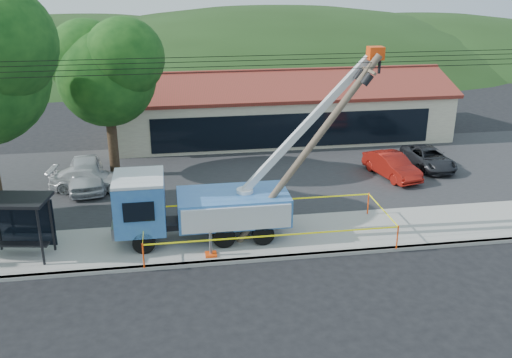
{
  "coord_description": "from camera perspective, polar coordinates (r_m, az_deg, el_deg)",
  "views": [
    {
      "loc": [
        -3.82,
        -18.28,
        11.45
      ],
      "look_at": [
        -0.16,
        5.0,
        2.49
      ],
      "focal_mm": 40.0,
      "sensor_mm": 36.0,
      "label": 1
    }
  ],
  "objects": [
    {
      "name": "tree_lot",
      "position": [
        31.88,
        -14.79,
        10.69
      ],
      "size": [
        6.3,
        5.6,
        8.94
      ],
      "color": "#332316",
      "rests_on": "ground"
    },
    {
      "name": "hill_center",
      "position": [
        75.45,
        1.77,
        12.09
      ],
      "size": [
        89.6,
        64.0,
        32.0
      ],
      "primitive_type": "ellipsoid",
      "color": "#1B3112",
      "rests_on": "ground"
    },
    {
      "name": "car_dark",
      "position": [
        35.32,
        16.76,
        0.99
      ],
      "size": [
        2.18,
        4.3,
        1.16
      ],
      "primitive_type": "imported",
      "rotation": [
        0.0,
        0.0,
        0.06
      ],
      "color": "#222327",
      "rests_on": "ground"
    },
    {
      "name": "sidewalk",
      "position": [
        25.31,
        0.72,
        -5.89
      ],
      "size": [
        60.0,
        4.0,
        0.15
      ],
      "primitive_type": "cube",
      "color": "#AAA89F",
      "rests_on": "ground"
    },
    {
      "name": "hill_east",
      "position": [
        81.52,
        16.05,
        11.97
      ],
      "size": [
        72.8,
        52.0,
        26.0
      ],
      "primitive_type": "ellipsoid",
      "color": "#1B3112",
      "rests_on": "ground"
    },
    {
      "name": "car_red",
      "position": [
        33.21,
        13.32,
        0.07
      ],
      "size": [
        2.33,
        4.26,
        1.33
      ],
      "primitive_type": "imported",
      "rotation": [
        0.0,
        0.0,
        0.24
      ],
      "color": "maroon",
      "rests_on": "ground"
    },
    {
      "name": "strip_mall",
      "position": [
        40.21,
        2.57,
        7.04
      ],
      "size": [
        22.5,
        8.53,
        4.67
      ],
      "color": "#BFB097",
      "rests_on": "ground"
    },
    {
      "name": "parking_lot",
      "position": [
        32.58,
        -1.62,
        0.34
      ],
      "size": [
        60.0,
        12.0,
        0.1
      ],
      "primitive_type": "cube",
      "color": "#28282B",
      "rests_on": "ground"
    },
    {
      "name": "hill_west",
      "position": [
        75.01,
        -17.73,
        11.08
      ],
      "size": [
        78.4,
        56.0,
        28.0
      ],
      "primitive_type": "ellipsoid",
      "color": "#1B3112",
      "rests_on": "ground"
    },
    {
      "name": "leaning_pole",
      "position": [
        23.79,
        5.75,
        3.64
      ],
      "size": [
        6.0,
        1.65,
        8.03
      ],
      "color": "brown",
      "rests_on": "ground"
    },
    {
      "name": "utility_truck",
      "position": [
        24.66,
        -5.85,
        -2.48
      ],
      "size": [
        11.35,
        4.01,
        8.11
      ],
      "color": "black",
      "rests_on": "ground"
    },
    {
      "name": "bus_shelter",
      "position": [
        24.84,
        -22.74,
        -3.11
      ],
      "size": [
        2.94,
        2.1,
        2.6
      ],
      "rotation": [
        0.0,
        0.0,
        -0.18
      ],
      "color": "black",
      "rests_on": "ground"
    },
    {
      "name": "caution_tape",
      "position": [
        24.75,
        1.09,
        -4.32
      ],
      "size": [
        10.53,
        3.7,
        1.07
      ],
      "color": "#FF460D",
      "rests_on": "ground"
    },
    {
      "name": "car_white",
      "position": [
        31.74,
        -16.07,
        -1.18
      ],
      "size": [
        4.49,
        2.34,
        1.24
      ],
      "primitive_type": "imported",
      "rotation": [
        0.0,
        0.0,
        1.43
      ],
      "color": "silver",
      "rests_on": "ground"
    },
    {
      "name": "ground",
      "position": [
        21.91,
        2.5,
        -10.71
      ],
      "size": [
        120.0,
        120.0,
        0.0
      ],
      "primitive_type": "plane",
      "color": "black",
      "rests_on": "ground"
    },
    {
      "name": "car_silver",
      "position": [
        32.14,
        -16.47,
        -0.94
      ],
      "size": [
        2.39,
        4.76,
        1.56
      ],
      "primitive_type": "imported",
      "rotation": [
        0.0,
        0.0,
        0.12
      ],
      "color": "silver",
      "rests_on": "ground"
    },
    {
      "name": "curb",
      "position": [
        23.65,
        1.5,
        -7.93
      ],
      "size": [
        60.0,
        0.25,
        0.15
      ],
      "primitive_type": "cube",
      "color": "#AAA89F",
      "rests_on": "ground"
    }
  ]
}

